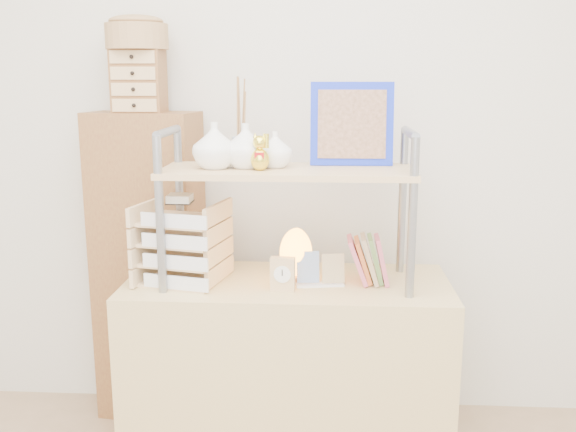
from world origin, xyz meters
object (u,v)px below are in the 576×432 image
letter_tray (182,247)px  salt_lamp (296,254)px  desk (287,374)px  cabinet (149,268)px

letter_tray → salt_lamp: size_ratio=1.66×
letter_tray → salt_lamp: (0.42, 0.04, -0.03)m
desk → cabinet: 0.79m
cabinet → salt_lamp: (0.66, -0.36, 0.18)m
letter_tray → salt_lamp: letter_tray is taller
desk → salt_lamp: salt_lamp is taller
desk → letter_tray: bearing=-175.6°
cabinet → letter_tray: (0.24, -0.40, 0.21)m
letter_tray → salt_lamp: 0.42m
cabinet → salt_lamp: 0.77m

